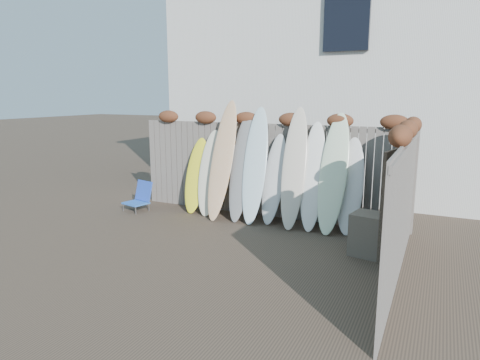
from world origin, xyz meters
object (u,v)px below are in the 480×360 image
at_px(wooden_crate, 371,235).
at_px(lattice_panel, 392,202).
at_px(surfboard_0, 196,175).
at_px(beach_chair, 140,197).

distance_m(wooden_crate, lattice_panel, 0.64).
bearing_deg(wooden_crate, surfboard_0, 164.33).
height_order(beach_chair, wooden_crate, wooden_crate).
xyz_separation_m(beach_chair, surfboard_0, (1.23, 0.46, 0.52)).
bearing_deg(beach_chair, wooden_crate, -7.14).
bearing_deg(lattice_panel, wooden_crate, -132.24).
relative_size(beach_chair, surfboard_0, 0.38).
distance_m(wooden_crate, surfboard_0, 4.16).
bearing_deg(surfboard_0, beach_chair, -156.44).
bearing_deg(beach_chair, surfboard_0, 20.68).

